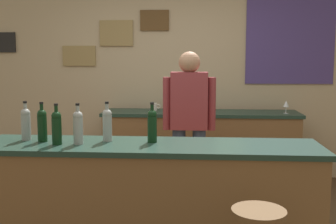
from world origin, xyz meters
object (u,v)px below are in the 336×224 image
object	(u,v)px
wine_glass_a	(195,103)
coffee_mug	(154,107)
wine_bottle_b	(42,124)
wine_bottle_e	(107,124)
wine_bottle_a	(26,123)
wine_bottle_c	(57,126)
bartender	(189,121)
wine_bottle_f	(152,125)
wine_glass_b	(286,104)
wine_bottle_d	(78,126)

from	to	relation	value
wine_glass_a	coffee_mug	world-z (taller)	wine_glass_a
wine_bottle_b	wine_bottle_e	size ratio (longest dim) A/B	1.00
wine_bottle_a	coffee_mug	distance (m)	2.19
wine_bottle_c	wine_bottle_b	bearing A→B (deg)	146.49
bartender	wine_bottle_a	bearing A→B (deg)	-142.48
wine_bottle_c	wine_bottle_f	bearing A→B (deg)	10.77
wine_bottle_f	wine_bottle_a	bearing A→B (deg)	179.26
wine_bottle_a	wine_glass_a	bearing A→B (deg)	55.75
wine_bottle_c	wine_glass_b	xyz separation A→B (m)	(2.09, 2.03, -0.05)
wine_bottle_e	wine_glass_a	xyz separation A→B (m)	(0.66, 1.90, -0.05)
wine_bottle_b	coffee_mug	size ratio (longest dim) A/B	2.45
bartender	wine_bottle_a	xyz separation A→B (m)	(-1.25, -0.96, 0.12)
wine_bottle_b	wine_glass_b	world-z (taller)	wine_bottle_b
wine_bottle_b	wine_glass_b	xyz separation A→B (m)	(2.23, 1.93, -0.05)
wine_bottle_d	wine_bottle_c	bearing A→B (deg)	-171.31
wine_bottle_d	wine_glass_a	world-z (taller)	wine_bottle_d
wine_glass_a	coffee_mug	xyz separation A→B (m)	(-0.51, 0.13, -0.06)
wine_glass_b	coffee_mug	size ratio (longest dim) A/B	1.24
bartender	wine_bottle_f	world-z (taller)	bartender
wine_bottle_d	wine_bottle_e	xyz separation A→B (m)	(0.19, 0.13, 0.00)
wine_bottle_f	coffee_mug	size ratio (longest dim) A/B	2.45
wine_glass_b	wine_bottle_c	bearing A→B (deg)	-135.78
wine_bottle_e	bartender	bearing A→B (deg)	57.46
wine_bottle_c	coffee_mug	xyz separation A→B (m)	(0.49, 2.18, -0.11)
wine_bottle_a	wine_bottle_b	distance (m)	0.16
wine_glass_a	wine_glass_b	bearing A→B (deg)	-1.14
wine_glass_b	coffee_mug	world-z (taller)	wine_glass_b
wine_bottle_b	wine_glass_b	bearing A→B (deg)	40.88
bartender	wine_bottle_b	bearing A→B (deg)	-137.57
wine_bottle_f	wine_bottle_e	bearing A→B (deg)	177.03
wine_bottle_f	wine_glass_a	distance (m)	1.95
wine_bottle_d	coffee_mug	distance (m)	2.19
wine_bottle_d	wine_glass_b	size ratio (longest dim) A/B	1.97
wine_bottle_f	wine_glass_a	size ratio (longest dim) A/B	1.97
wine_bottle_a	wine_glass_b	bearing A→B (deg)	38.37
bartender	wine_glass_a	world-z (taller)	bartender
wine_bottle_c	coffee_mug	bearing A→B (deg)	77.30
wine_bottle_c	wine_glass_a	world-z (taller)	wine_bottle_c
wine_bottle_a	wine_bottle_b	bearing A→B (deg)	-17.74
wine_bottle_a	wine_bottle_e	size ratio (longest dim) A/B	1.00
bartender	wine_glass_a	xyz separation A→B (m)	(0.05, 0.95, 0.07)
wine_bottle_c	wine_glass_a	bearing A→B (deg)	63.95
wine_bottle_c	wine_bottle_e	size ratio (longest dim) A/B	1.00
wine_glass_a	wine_glass_b	distance (m)	1.08
bartender	wine_bottle_e	xyz separation A→B (m)	(-0.61, -0.95, 0.12)
bartender	wine_glass_b	world-z (taller)	bartender
wine_bottle_a	wine_bottle_c	xyz separation A→B (m)	(0.30, -0.14, 0.00)
wine_bottle_d	wine_bottle_f	xyz separation A→B (m)	(0.54, 0.11, 0.00)
wine_bottle_e	coffee_mug	xyz separation A→B (m)	(0.15, 2.03, -0.11)
wine_bottle_b	wine_bottle_f	size ratio (longest dim) A/B	1.00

